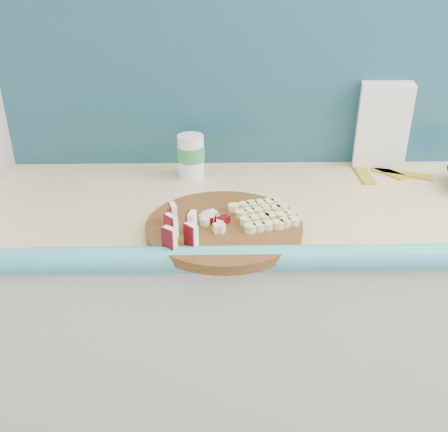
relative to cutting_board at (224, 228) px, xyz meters
The scene contains 9 objects.
kitchen_counter 0.67m from the cutting_board, 21.77° to the left, with size 2.20×0.63×0.91m.
backsplash 0.69m from the cutting_board, 46.36° to the left, with size 2.20×0.02×0.50m, color teal.
cutting_board is the anchor object (origin of this frame).
apple_wedges 0.12m from the cutting_board, 148.87° to the right, with size 0.07×0.15×0.05m.
apple_chunks 0.03m from the cutting_board, 164.74° to the right, with size 0.06×0.06×0.02m.
banana_slices 0.10m from the cutting_board, 16.66° to the left, with size 0.17×0.17×0.02m.
flour_bag 0.67m from the cutting_board, 41.61° to the left, with size 0.15×0.11×0.26m, color white.
canister 0.35m from the cutting_board, 104.97° to the left, with size 0.08×0.08×0.13m.
banana_peel 0.61m from the cutting_board, 36.40° to the left, with size 0.22×0.19×0.01m.
Camera 1 is at (-0.36, 0.28, 1.49)m, focal length 40.00 mm.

